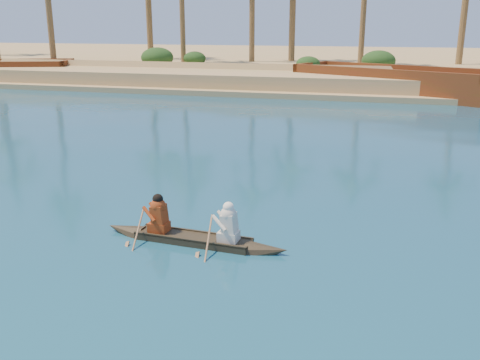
% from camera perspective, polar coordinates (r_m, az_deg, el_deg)
% --- Properties ---
extents(ground, '(160.00, 160.00, 0.00)m').
position_cam_1_polar(ground, '(14.71, -15.03, -2.85)').
color(ground, navy).
rests_on(ground, ground).
extents(sandy_embankment, '(150.00, 51.00, 1.50)m').
position_cam_1_polar(sandy_embankment, '(59.40, 8.54, 12.18)').
color(sandy_embankment, tan).
rests_on(sandy_embankment, ground).
extents(shrub_cluster, '(100.00, 6.00, 2.40)m').
position_cam_1_polar(shrub_cluster, '(44.16, 6.03, 11.75)').
color(shrub_cluster, '#1B3D16').
rests_on(shrub_cluster, ground).
extents(canoe, '(4.39, 0.89, 1.20)m').
position_cam_1_polar(canoe, '(11.97, -5.03, -5.63)').
color(canoe, '#30291A').
rests_on(canoe, ground).
extents(barge_mid, '(13.89, 9.59, 2.21)m').
position_cam_1_polar(barge_mid, '(38.34, 15.85, 9.89)').
color(barge_mid, '#5F2614').
rests_on(barge_mid, ground).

